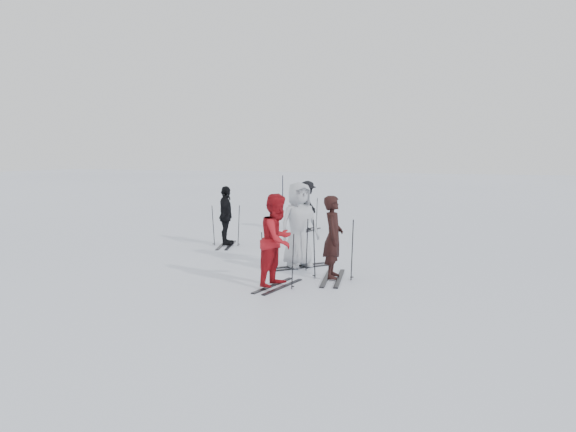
{
  "coord_description": "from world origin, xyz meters",
  "views": [
    {
      "loc": [
        5.36,
        -13.03,
        2.71
      ],
      "look_at": [
        0.0,
        1.0,
        1.0
      ],
      "focal_mm": 35.0,
      "sensor_mm": 36.0,
      "label": 1
    }
  ],
  "objects_px": {
    "skier_uphill_left": "(226,217)",
    "skier_uphill_far": "(307,206)",
    "skier_red": "(278,241)",
    "piste_marker": "(283,196)",
    "skier_near_dark": "(333,238)",
    "skier_grey": "(299,226)"
  },
  "relations": [
    {
      "from": "skier_near_dark",
      "to": "skier_grey",
      "type": "xyz_separation_m",
      "value": [
        -1.09,
        0.89,
        0.11
      ]
    },
    {
      "from": "skier_red",
      "to": "skier_uphill_left",
      "type": "xyz_separation_m",
      "value": [
        -3.28,
        4.12,
        -0.08
      ]
    },
    {
      "from": "skier_uphill_left",
      "to": "piste_marker",
      "type": "distance_m",
      "value": 7.84
    },
    {
      "from": "skier_uphill_left",
      "to": "skier_uphill_far",
      "type": "distance_m",
      "value": 3.96
    },
    {
      "from": "skier_near_dark",
      "to": "skier_uphill_left",
      "type": "distance_m",
      "value": 5.12
    },
    {
      "from": "skier_grey",
      "to": "piste_marker",
      "type": "height_order",
      "value": "skier_grey"
    },
    {
      "from": "skier_red",
      "to": "piste_marker",
      "type": "bearing_deg",
      "value": 29.22
    },
    {
      "from": "skier_near_dark",
      "to": "skier_uphill_left",
      "type": "relative_size",
      "value": 1.03
    },
    {
      "from": "skier_grey",
      "to": "skier_red",
      "type": "bearing_deg",
      "value": -131.59
    },
    {
      "from": "piste_marker",
      "to": "skier_uphill_far",
      "type": "bearing_deg",
      "value": -58.09
    },
    {
      "from": "skier_near_dark",
      "to": "piste_marker",
      "type": "distance_m",
      "value": 12.05
    },
    {
      "from": "skier_uphill_far",
      "to": "piste_marker",
      "type": "bearing_deg",
      "value": 38.19
    },
    {
      "from": "piste_marker",
      "to": "skier_red",
      "type": "bearing_deg",
      "value": -69.0
    },
    {
      "from": "skier_near_dark",
      "to": "skier_uphill_left",
      "type": "bearing_deg",
      "value": 42.81
    },
    {
      "from": "skier_near_dark",
      "to": "skier_grey",
      "type": "bearing_deg",
      "value": 40.15
    },
    {
      "from": "skier_red",
      "to": "skier_uphill_left",
      "type": "bearing_deg",
      "value": 46.76
    },
    {
      "from": "skier_near_dark",
      "to": "skier_red",
      "type": "relative_size",
      "value": 0.95
    },
    {
      "from": "skier_uphill_left",
      "to": "skier_uphill_far",
      "type": "bearing_deg",
      "value": -35.22
    },
    {
      "from": "skier_near_dark",
      "to": "skier_grey",
      "type": "relative_size",
      "value": 0.89
    },
    {
      "from": "skier_near_dark",
      "to": "skier_uphill_far",
      "type": "bearing_deg",
      "value": 12.43
    },
    {
      "from": "skier_uphill_far",
      "to": "skier_uphill_left",
      "type": "bearing_deg",
      "value": 168.7
    },
    {
      "from": "skier_near_dark",
      "to": "skier_red",
      "type": "xyz_separation_m",
      "value": [
        -0.84,
        -1.09,
        0.05
      ]
    }
  ]
}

